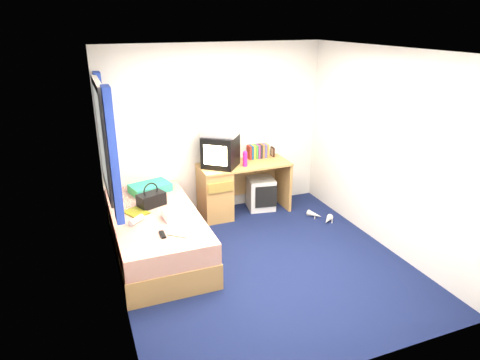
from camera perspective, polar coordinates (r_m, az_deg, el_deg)
name	(u,v)px	position (r m, az deg, el deg)	size (l,w,h in m)	color
ground	(263,264)	(5.11, 3.09, -11.06)	(3.40, 3.40, 0.00)	#0C1438
room_shell	(266,144)	(4.52, 3.44, 4.76)	(3.40, 3.40, 3.40)	white
bed	(157,234)	(5.28, -11.05, -7.02)	(1.01, 2.00, 0.54)	tan
pillow	(150,188)	(5.77, -11.88, -1.03)	(0.50, 0.32, 0.11)	#1A76A9
desk	(226,188)	(6.14, -1.88, -1.10)	(1.30, 0.55, 0.75)	tan
storage_cube	(261,193)	(6.41, 2.77, -1.77)	(0.38, 0.38, 0.48)	silver
crt_tv	(220,151)	(5.93, -2.63, 3.85)	(0.60, 0.59, 0.44)	black
vcr	(220,133)	(5.86, -2.65, 6.33)	(0.46, 0.33, 0.09)	silver
book_row	(258,151)	(6.33, 2.40, 3.84)	(0.31, 0.13, 0.20)	maroon
picture_frame	(273,152)	(6.43, 4.37, 3.79)	(0.02, 0.12, 0.14)	black
pink_water_bottle	(245,159)	(5.96, 0.68, 2.77)	(0.06, 0.06, 0.20)	#CD1C83
aerosol_can	(238,156)	(6.11, -0.32, 3.23)	(0.06, 0.06, 0.20)	silver
handbag	(151,199)	(5.32, -11.74, -2.52)	(0.37, 0.29, 0.30)	black
towel	(177,214)	(4.98, -8.41, -4.47)	(0.30, 0.25, 0.10)	white
magazine	(136,212)	(5.21, -13.68, -4.21)	(0.21, 0.28, 0.01)	yellow
water_bottle	(136,220)	(4.95, -13.66, -5.21)	(0.07, 0.07, 0.20)	silver
colour_swatch_fan	(178,235)	(4.60, -8.31, -7.29)	(0.22, 0.06, 0.01)	gold
remote_control	(162,235)	(4.64, -10.30, -7.16)	(0.05, 0.16, 0.02)	black
window_assembly	(106,140)	(5.01, -17.46, 5.05)	(0.11, 1.42, 1.40)	silver
white_heels	(321,217)	(6.21, 10.77, -4.90)	(0.29, 0.44, 0.09)	beige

